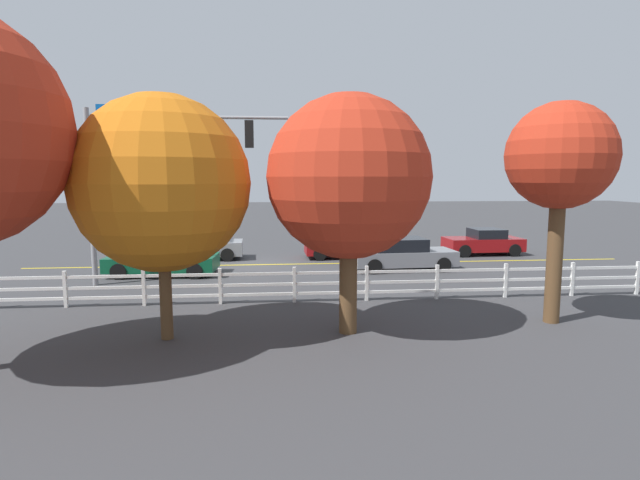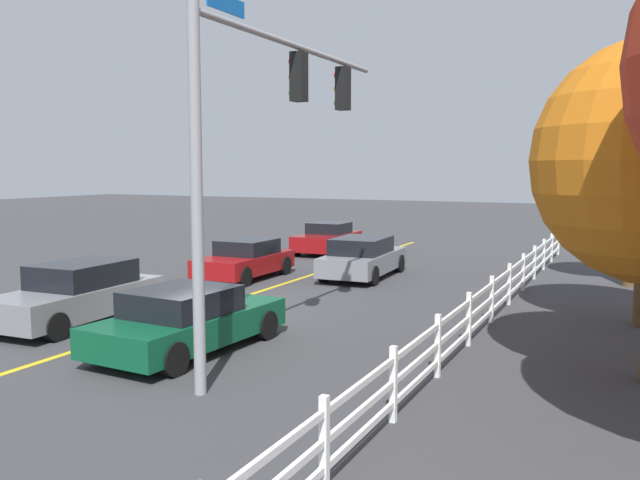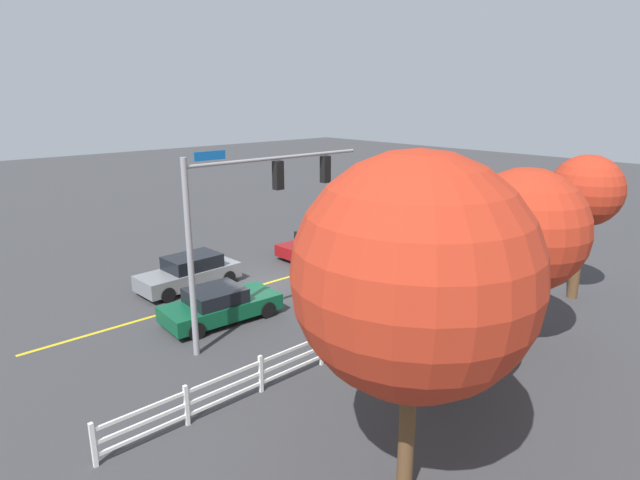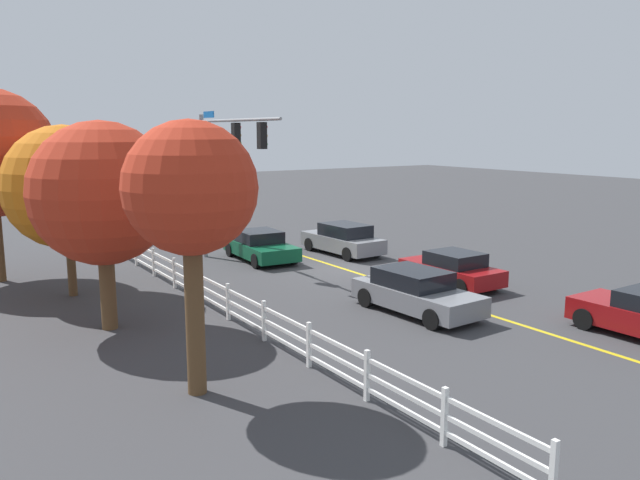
{
  "view_description": "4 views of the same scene",
  "coord_description": "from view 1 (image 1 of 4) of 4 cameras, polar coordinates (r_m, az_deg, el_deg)",
  "views": [
    {
      "loc": [
        -1.15,
        23.08,
        4.01
      ],
      "look_at": [
        -3.12,
        2.23,
        1.4
      ],
      "focal_mm": 28.2,
      "sensor_mm": 36.0,
      "label": 1
    },
    {
      "loc": [
        14.28,
        10.36,
        3.74
      ],
      "look_at": [
        -2.44,
        2.26,
        1.73
      ],
      "focal_mm": 37.27,
      "sensor_mm": 36.0,
      "label": 2
    },
    {
      "loc": [
        13.12,
        18.35,
        8.33
      ],
      "look_at": [
        -1.74,
        2.03,
        2.2
      ],
      "focal_mm": 29.53,
      "sensor_mm": 36.0,
      "label": 3
    },
    {
      "loc": [
        -21.49,
        15.03,
        5.78
      ],
      "look_at": [
        -2.14,
        2.48,
        1.77
      ],
      "focal_mm": 35.24,
      "sensor_mm": 36.0,
      "label": 4
    }
  ],
  "objects": [
    {
      "name": "car_3",
      "position": [
        21.76,
        -17.56,
        -2.13
      ],
      "size": [
        4.5,
        2.23,
        1.33
      ],
      "rotation": [
        0.0,
        0.0,
        3.08
      ],
      "color": "#0C4C2D",
      "rests_on": "ground_plane"
    },
    {
      "name": "white_rail_fence",
      "position": [
        16.35,
        1.22,
        -4.92
      ],
      "size": [
        26.1,
        0.1,
        1.15
      ],
      "color": "white",
      "rests_on": "ground_plane"
    },
    {
      "name": "ground_plane",
      "position": [
        23.46,
        -8.14,
        -2.81
      ],
      "size": [
        120.0,
        120.0,
        0.0
      ],
      "primitive_type": "plane",
      "color": "#38383A"
    },
    {
      "name": "car_2",
      "position": [
        25.3,
        2.94,
        -0.55
      ],
      "size": [
        4.0,
        1.93,
        1.32
      ],
      "rotation": [
        0.0,
        0.0,
        6.3
      ],
      "color": "maroon",
      "rests_on": "ground_plane"
    },
    {
      "name": "car_0",
      "position": [
        22.25,
        9.26,
        -1.58
      ],
      "size": [
        4.53,
        2.12,
        1.39
      ],
      "rotation": [
        0.0,
        0.0,
        3.19
      ],
      "color": "slate",
      "rests_on": "ground_plane"
    },
    {
      "name": "tree_3",
      "position": [
        12.76,
        -17.55,
        6.12
      ],
      "size": [
        4.29,
        4.29,
        6.01
      ],
      "color": "brown",
      "rests_on": "ground_plane"
    },
    {
      "name": "car_1",
      "position": [
        27.65,
        18.05,
        -0.23
      ],
      "size": [
        3.94,
        1.97,
        1.35
      ],
      "rotation": [
        0.0,
        0.0,
        6.3
      ],
      "color": "maroon",
      "rests_on": "ground_plane"
    },
    {
      "name": "tree_2",
      "position": [
        15.1,
        25.62,
        8.38
      ],
      "size": [
        2.89,
        2.89,
        6.04
      ],
      "color": "brown",
      "rests_on": "ground_plane"
    },
    {
      "name": "lane_center_stripe",
      "position": [
        23.6,
        1.62,
        -2.67
      ],
      "size": [
        28.0,
        0.16,
        0.01
      ],
      "primitive_type": "cube",
      "color": "gold",
      "rests_on": "ground_plane"
    },
    {
      "name": "car_4",
      "position": [
        25.43,
        -13.7,
        -0.55
      ],
      "size": [
        4.54,
        2.04,
        1.47
      ],
      "rotation": [
        0.0,
        0.0,
        6.32
      ],
      "color": "slate",
      "rests_on": "ground_plane"
    },
    {
      "name": "tree_0",
      "position": [
        12.71,
        3.3,
        7.09
      ],
      "size": [
        4.14,
        4.14,
        6.1
      ],
      "color": "brown",
      "rests_on": "ground_plane"
    },
    {
      "name": "signal_assembly",
      "position": [
        19.69,
        -18.25,
        8.71
      ],
      "size": [
        7.36,
        0.38,
        6.63
      ],
      "color": "gray",
      "rests_on": "ground_plane"
    }
  ]
}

